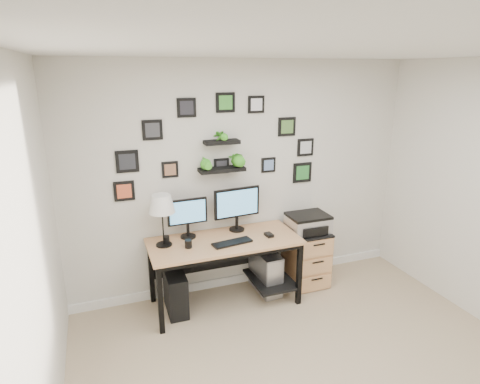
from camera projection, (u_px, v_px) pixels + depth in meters
name	position (u px, v px, depth m)	size (l,w,h in m)	color
room	(245.00, 277.00, 4.89)	(4.00, 4.00, 4.00)	tan
desk	(227.00, 249.00, 4.33)	(1.60, 0.70, 0.75)	tan
monitor_left	(188.00, 215.00, 4.24)	(0.43, 0.17, 0.44)	black
monitor_right	(237.00, 206.00, 4.42)	(0.53, 0.19, 0.50)	black
keyboard	(232.00, 243.00, 4.16)	(0.42, 0.13, 0.02)	black
mouse	(269.00, 235.00, 4.34)	(0.07, 0.11, 0.03)	black
table_lamp	(162.00, 205.00, 3.99)	(0.27, 0.27, 0.55)	black
mug	(188.00, 244.00, 4.05)	(0.07, 0.07, 0.08)	black
pen_cup	(166.00, 240.00, 4.14)	(0.07, 0.07, 0.09)	black
pc_tower_black	(176.00, 292.00, 4.25)	(0.20, 0.45, 0.45)	black
pc_tower_grey	(266.00, 271.00, 4.64)	(0.24, 0.50, 0.49)	gray
file_cabinet	(306.00, 256.00, 4.80)	(0.43, 0.53, 0.67)	tan
printer	(308.00, 223.00, 4.65)	(0.46, 0.38, 0.21)	silver
wall_decor	(223.00, 150.00, 4.28)	(2.29, 0.18, 1.07)	black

